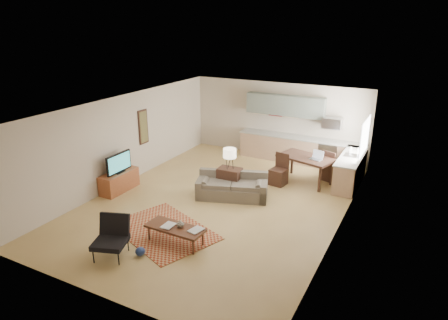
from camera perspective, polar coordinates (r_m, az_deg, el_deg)
The scene contains 25 objects.
room at distance 10.61m, azimuth -0.75°, elevation 0.53°, with size 9.00×9.00×9.00m.
kitchen_counter_back at distance 14.25m, azimuth 10.50°, elevation 1.47°, with size 4.26×0.64×0.92m, color tan, non-canonical shape.
kitchen_counter_right at distance 12.73m, azimuth 17.60°, elevation -1.36°, with size 0.64×2.26×0.92m, color tan, non-canonical shape.
kitchen_range at distance 13.99m, azimuth 14.79°, elevation 0.76°, with size 0.62×0.62×0.90m, color #A5A8AD.
kitchen_microwave at distance 13.70m, azimuth 15.20°, elevation 5.14°, with size 0.62×0.40×0.35m, color #A5A8AD.
upper_cabinets at distance 14.18m, azimuth 8.73°, elevation 7.73°, with size 2.80×0.34×0.70m, color slate.
window_right at distance 12.36m, azimuth 19.47°, elevation 3.14°, with size 0.02×1.40×1.05m, color white.
wall_art_left at distance 12.99m, azimuth -11.43°, elevation 4.66°, with size 0.06×0.42×1.10m, color olive, non-canonical shape.
triptych at distance 14.48m, azimuth 7.37°, elevation 7.23°, with size 1.70×0.04×0.50m, color beige, non-canonical shape.
rug at distance 9.83m, azimuth -8.62°, elevation -9.93°, with size 2.49×1.72×0.02m, color maroon.
sofa at distance 11.26m, azimuth 1.16°, elevation -3.73°, with size 2.06×0.90×0.72m, color #62594B, non-canonical shape.
coffee_table at distance 9.22m, azimuth -6.95°, elevation -10.56°, with size 1.37×0.54×0.41m, color #462314, non-canonical shape.
book_a at distance 9.22m, azimuth -8.60°, elevation -9.09°, with size 0.25×0.33×0.03m, color maroon.
book_b at distance 9.00m, azimuth -4.59°, elevation -9.70°, with size 0.31×0.38×0.03m, color navy.
vase at distance 9.06m, azimuth -6.25°, elevation -9.00°, with size 0.21×0.21×0.18m, color black.
armchair at distance 8.89m, azimuth -15.98°, elevation -10.76°, with size 0.76×0.76×0.87m, color black, non-canonical shape.
tv_credenza at distance 12.14m, azimuth -14.75°, elevation -2.95°, with size 0.48×1.26×0.58m, color brown, non-canonical shape.
tv at distance 11.91m, azimuth -14.81°, elevation -0.41°, with size 0.10×0.97×0.58m, color black, non-canonical shape.
console_table at distance 11.54m, azimuth 0.80°, elevation -2.98°, with size 0.66×0.44×0.77m, color #321D15, non-canonical shape.
table_lamp at distance 11.29m, azimuth 0.81°, elevation 0.25°, with size 0.37×0.37×0.61m, color beige, non-canonical shape.
dining_table at distance 12.55m, azimuth 11.52°, elevation -1.33°, with size 1.64×0.94×0.83m, color #321D15, non-canonical shape.
dining_chair_near at distance 12.21m, azimuth 7.81°, elevation -1.36°, with size 0.46×0.48×0.96m, color #321D15, non-canonical shape.
dining_chair_far at distance 12.88m, azimuth 15.08°, elevation -0.69°, with size 0.47×0.50×0.99m, color #321D15, non-canonical shape.
laptop at distance 12.19m, azimuth 13.02°, elevation 0.66°, with size 0.35×0.26×0.26m, color #A5A8AD, non-canonical shape.
soap_bottle at distance 12.86m, azimuth 17.68°, elevation 1.47°, with size 0.10×0.10×0.19m, color beige.
Camera 1 is at (4.77, -8.82, 4.82)m, focal length 32.00 mm.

